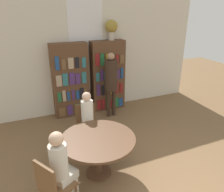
# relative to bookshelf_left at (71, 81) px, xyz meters

# --- Properties ---
(wall_back) EXTENTS (6.40, 0.07, 3.00)m
(wall_back) POSITION_rel_bookshelf_left_xyz_m (0.52, 0.19, 0.56)
(wall_back) COLOR beige
(wall_back) RESTS_ON ground_plane
(bookshelf_left) EXTENTS (0.91, 0.34, 1.91)m
(bookshelf_left) POSITION_rel_bookshelf_left_xyz_m (0.00, 0.00, 0.00)
(bookshelf_left) COLOR brown
(bookshelf_left) RESTS_ON ground_plane
(bookshelf_right) EXTENTS (0.91, 0.34, 1.91)m
(bookshelf_right) POSITION_rel_bookshelf_left_xyz_m (1.03, -0.00, 0.00)
(bookshelf_right) COLOR brown
(bookshelf_right) RESTS_ON ground_plane
(flower_vase) EXTENTS (0.32, 0.32, 0.50)m
(flower_vase) POSITION_rel_bookshelf_left_xyz_m (1.15, 0.00, 1.27)
(flower_vase) COLOR #B7AD9E
(flower_vase) RESTS_ON bookshelf_right
(reading_table) EXTENTS (1.24, 1.24, 0.72)m
(reading_table) POSITION_rel_bookshelf_left_xyz_m (-0.13, -2.45, -0.34)
(reading_table) COLOR brown
(reading_table) RESTS_ON ground_plane
(chair_near_camera) EXTENTS (0.55, 0.55, 0.87)m
(chair_near_camera) POSITION_rel_bookshelf_left_xyz_m (-0.95, -2.94, -0.47)
(chair_near_camera) COLOR brown
(chair_near_camera) RESTS_ON ground_plane
(chair_left_side) EXTENTS (0.43, 0.43, 0.87)m
(chair_left_side) POSITION_rel_bookshelf_left_xyz_m (-0.04, -1.49, -0.47)
(chair_left_side) COLOR brown
(chair_left_side) RESTS_ON ground_plane
(seated_reader_left) EXTENTS (0.26, 0.37, 1.22)m
(seated_reader_left) POSITION_rel_bookshelf_left_xyz_m (-0.06, -1.68, -0.27)
(seated_reader_left) COLOR silver
(seated_reader_left) RESTS_ON ground_plane
(seated_reader_right) EXTENTS (0.40, 0.38, 1.24)m
(seated_reader_right) POSITION_rel_bookshelf_left_xyz_m (-0.80, -2.85, -0.25)
(seated_reader_right) COLOR beige
(seated_reader_right) RESTS_ON ground_plane
(librarian_standing) EXTENTS (0.33, 0.60, 1.69)m
(librarian_standing) POSITION_rel_bookshelf_left_xyz_m (0.92, -0.50, 0.09)
(librarian_standing) COLOR #332319
(librarian_standing) RESTS_ON ground_plane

